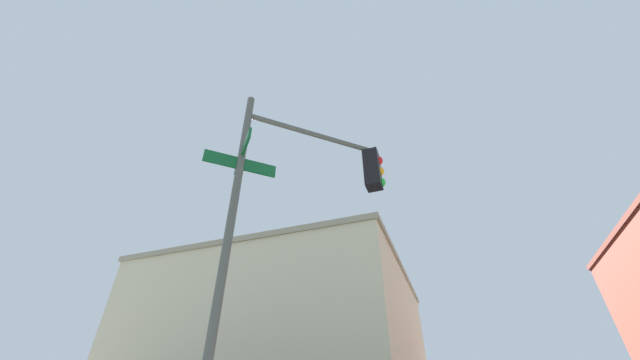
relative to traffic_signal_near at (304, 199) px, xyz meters
name	(u,v)px	position (x,y,z in m)	size (l,w,h in m)	color
traffic_signal_near	(304,199)	(0.00, 0.00, 0.00)	(2.33, 2.21, 6.14)	#474C47
building_stucco	(288,354)	(-11.17, 23.64, 1.55)	(20.00, 19.53, 11.76)	beige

